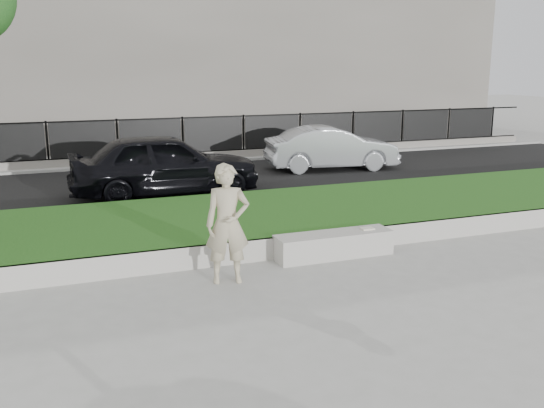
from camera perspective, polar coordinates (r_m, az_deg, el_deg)
name	(u,v)px	position (r m, az deg, el deg)	size (l,w,h in m)	color
ground	(252,284)	(9.68, -1.88, -7.54)	(90.00, 90.00, 0.00)	gray
grass_bank	(204,225)	(12.37, -6.41, -2.02)	(34.00, 4.00, 0.40)	#0E380F
grass_kerb	(233,253)	(10.55, -3.73, -4.64)	(34.00, 0.08, 0.40)	#A5A39B
street	(156,184)	(17.65, -10.88, 1.83)	(34.00, 7.00, 0.04)	black
far_pavement	(133,160)	(22.03, -12.96, 4.07)	(34.00, 3.00, 0.12)	gray
iron_fence	(136,150)	(20.98, -12.64, 4.98)	(32.00, 0.30, 1.50)	slate
building_facade	(104,26)	(28.77, -15.54, 15.87)	(34.00, 10.00, 10.00)	#605C54
stone_bench	(334,245)	(10.99, 5.82, -3.84)	(2.17, 0.54, 0.44)	#A5A39B
man	(228,224)	(9.53, -4.21, -1.88)	(0.70, 0.46, 1.91)	tan
book	(367,229)	(11.23, 8.95, -2.30)	(0.23, 0.17, 0.03)	beige
car_dark	(165,164)	(15.92, -10.07, 3.72)	(1.94, 4.83, 1.65)	black
car_silver	(332,148)	(19.67, 5.62, 5.26)	(1.47, 4.21, 1.39)	#9A9EA3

